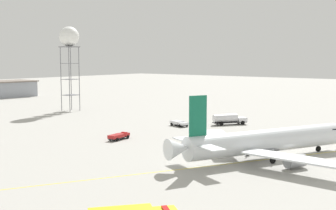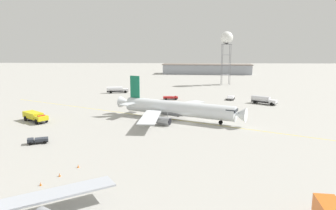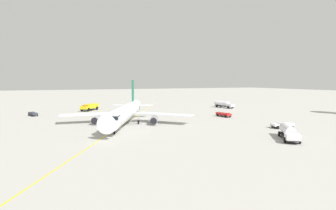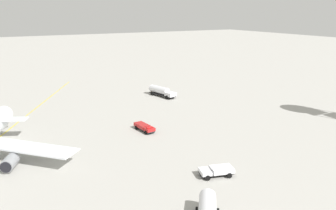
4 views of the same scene
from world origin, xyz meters
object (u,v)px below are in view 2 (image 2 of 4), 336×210
Objects in this scene: safety_cone_far at (41,184)px; fuel_tanker_truck_extra at (117,89)px; fire_tender_truck at (35,116)px; pushback_tug_truck at (231,98)px; safety_cone_near at (78,166)px; safety_cone_mid at (60,175)px; radar_tower at (227,39)px; baggage_truck_truck at (38,140)px; ops_pickup_truck at (170,98)px; fuel_tanker_truck at (263,100)px; airliner_main at (177,109)px.

fuel_tanker_truck_extra is at bearing -175.69° from safety_cone_far.
fire_tender_truck is 71.08m from pushback_tug_truck.
safety_cone_near and safety_cone_mid have the same top height.
pushback_tug_truck is 0.57× the size of fuel_tanker_truck_extra.
fire_tender_truck is 16.31× the size of safety_cone_near.
safety_cone_mid is 3.76m from safety_cone_far.
fuel_tanker_truck_extra is 0.35× the size of radar_tower.
pushback_tug_truck is 84.45m from safety_cone_mid.
safety_cone_far is (39.91, 19.09, -1.25)m from fire_tender_truck.
radar_tower is at bearing 92.26° from fire_tender_truck.
baggage_truck_truck is at bearing -146.57° from safety_cone_mid.
baggage_truck_truck is at bearing -135.29° from safety_cone_near.
baggage_truck_truck is 8.18× the size of safety_cone_near.
ops_pickup_truck is at bearing 168.76° from safety_cone_near.
fuel_tanker_truck is 16.06× the size of safety_cone_near.
radar_tower is at bearing -139.34° from baggage_truck_truck.
fuel_tanker_truck_extra is 66.15m from radar_tower.
baggage_truck_truck is at bearing -154.77° from safety_cone_far.
fire_tender_truck is 0.32× the size of radar_tower.
fuel_tanker_truck is (-25.27, 30.89, -1.45)m from airliner_main.
radar_tower is (-58.09, -5.26, 22.50)m from fuel_tanker_truck.
pushback_tug_truck is at bearing 152.22° from safety_cone_near.
safety_cone_near is (36.65, -16.60, -2.74)m from airliner_main.
fuel_tanker_truck_extra reaches higher than fire_tender_truck.
safety_cone_mid is at bearing -25.12° from safety_cone_near.
fuel_tanker_truck_extra is 94.51m from safety_cone_far.
safety_cone_mid is at bearing -19.57° from radar_tower.
fuel_tanker_truck is 16.06× the size of safety_cone_mid.
airliner_main reaches higher than baggage_truck_truck.
airliner_main is 8.20× the size of baggage_truck_truck.
airliner_main is 1.31× the size of radar_tower.
safety_cone_mid is at bearing -98.76° from fuel_tanker_truck_extra.
safety_cone_mid is (16.91, 11.16, -0.44)m from baggage_truck_truck.
airliner_main is 48.30m from safety_cone_far.
airliner_main is 37.87m from baggage_truck_truck.
fuel_tanker_truck is 82.18m from safety_cone_mid.
ops_pickup_truck reaches higher than baggage_truck_truck.
baggage_truck_truck is (23.57, -29.56, -2.30)m from airliner_main.
radar_tower reaches higher than safety_cone_near.
pushback_tug_truck is 10.17× the size of safety_cone_near.
fire_tender_truck is 16.31× the size of safety_cone_mid.
baggage_truck_truck is 0.16× the size of radar_tower.
fire_tender_truck is at bearing -145.48° from safety_cone_near.
radar_tower is (-49.04, 4.84, 23.26)m from pushback_tug_truck.
ops_pickup_truck reaches higher than pushback_tug_truck.
pushback_tug_truck is 76.72m from baggage_truck_truck.
safety_cone_far is (43.88, -19.99, -2.74)m from airliner_main.
safety_cone_mid is at bearing -21.67° from fire_tender_truck.
fuel_tanker_truck is 62.52m from radar_tower.
fuel_tanker_truck_extra reaches higher than safety_cone_mid.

